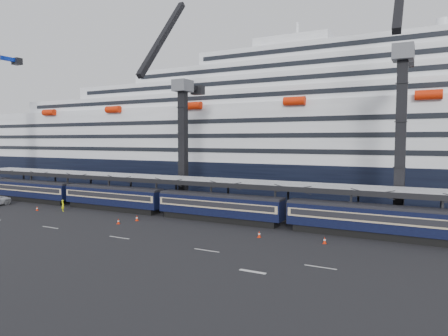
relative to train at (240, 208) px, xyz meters
The scene contains 13 objects.
ground 11.25m from the train, 65.06° to the right, with size 260.00×260.00×0.00m, color black.
lane_markings 20.02m from the train, 49.95° to the right, with size 111.00×4.27×0.02m.
train is the anchor object (origin of this frame).
canopy 6.85m from the train, 40.71° to the left, with size 130.00×6.25×5.53m.
cruise_ship 37.56m from the train, 84.34° to the left, with size 214.09×28.84×34.00m.
crane_dark_near 20.10m from the train, 150.76° to the left, with size 4.50×17.75×35.08m.
crane_dark_mid 23.83m from the train, 21.11° to the left, with size 4.50×18.24×39.64m.
worker 30.16m from the train, behind, with size 0.69×0.45×1.88m, color #D6DE0B.
traffic_cone_a 34.73m from the train, 169.66° to the right, with size 0.36×0.36×0.71m.
traffic_cone_b 15.05m from the train, 159.52° to the right, with size 0.42×0.42×0.84m.
traffic_cone_c 17.03m from the train, 151.39° to the right, with size 0.38×0.38×0.77m.
traffic_cone_d 14.22m from the train, 22.80° to the right, with size 0.40×0.40×0.80m.
traffic_cone_e 8.43m from the train, 49.02° to the right, with size 0.39×0.39×0.79m.
Camera 1 is at (18.67, -39.75, 11.59)m, focal length 32.00 mm.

